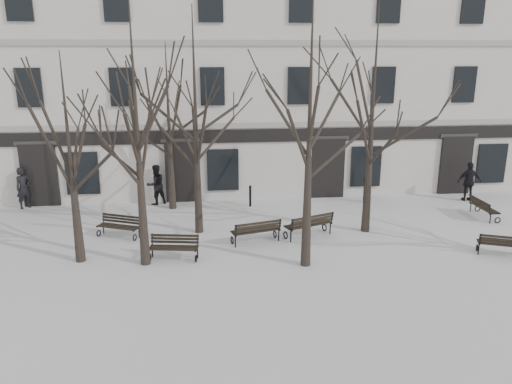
{
  "coord_description": "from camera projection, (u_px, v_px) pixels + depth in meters",
  "views": [
    {
      "loc": [
        -2.44,
        -15.18,
        6.98
      ],
      "look_at": [
        -0.53,
        3.0,
        1.77
      ],
      "focal_mm": 35.0,
      "sensor_mm": 36.0,
      "label": 1
    }
  ],
  "objects": [
    {
      "name": "tree_0",
      "position": [
        68.0,
        135.0,
        15.96
      ],
      "size": [
        4.89,
        4.89,
        6.99
      ],
      "color": "black",
      "rests_on": "ground"
    },
    {
      "name": "ground",
      "position": [
        281.0,
        267.0,
        16.68
      ],
      "size": [
        100.0,
        100.0,
        0.0
      ],
      "primitive_type": "plane",
      "color": "silver",
      "rests_on": "ground"
    },
    {
      "name": "pedestrian_c",
      "position": [
        467.0,
        201.0,
        24.0
      ],
      "size": [
        1.15,
        0.57,
        1.89
      ],
      "primitive_type": "imported",
      "rotation": [
        0.0,
        0.0,
        3.04
      ],
      "color": "black",
      "rests_on": "ground"
    },
    {
      "name": "pedestrian_b",
      "position": [
        157.0,
        204.0,
        23.5
      ],
      "size": [
        1.16,
        1.09,
        1.89
      ],
      "primitive_type": "imported",
      "rotation": [
        0.0,
        0.0,
        3.7
      ],
      "color": "black",
      "rests_on": "ground"
    },
    {
      "name": "bench_4",
      "position": [
        309.0,
        224.0,
        19.2
      ],
      "size": [
        2.01,
        1.34,
        0.96
      ],
      "rotation": [
        0.0,
        0.0,
        3.52
      ],
      "color": "black",
      "rests_on": "ground"
    },
    {
      "name": "bollard_b",
      "position": [
        365.0,
        189.0,
        23.62
      ],
      "size": [
        0.16,
        0.16,
        1.21
      ],
      "color": "black",
      "rests_on": "ground"
    },
    {
      "name": "tree_4",
      "position": [
        168.0,
        107.0,
        21.61
      ],
      "size": [
        5.14,
        5.14,
        7.34
      ],
      "color": "black",
      "rests_on": "ground"
    },
    {
      "name": "bench_2",
      "position": [
        503.0,
        244.0,
        17.43
      ],
      "size": [
        1.74,
        1.17,
        0.84
      ],
      "rotation": [
        0.0,
        0.0,
        2.76
      ],
      "color": "black",
      "rests_on": "ground"
    },
    {
      "name": "bollard_a",
      "position": [
        250.0,
        195.0,
        23.0
      ],
      "size": [
        0.13,
        0.13,
        1.0
      ],
      "color": "black",
      "rests_on": "ground"
    },
    {
      "name": "tree_6",
      "position": [
        374.0,
        93.0,
        18.5
      ],
      "size": [
        6.1,
        6.1,
        8.71
      ],
      "color": "black",
      "rests_on": "ground"
    },
    {
      "name": "tree_1",
      "position": [
        136.0,
        108.0,
        15.48
      ],
      "size": [
        5.89,
        5.89,
        8.41
      ],
      "color": "black",
      "rests_on": "ground"
    },
    {
      "name": "bench_3",
      "position": [
        119.0,
        225.0,
        19.26
      ],
      "size": [
        1.75,
        1.19,
        0.84
      ],
      "rotation": [
        0.0,
        0.0,
        -0.4
      ],
      "color": "black",
      "rests_on": "ground"
    },
    {
      "name": "tree_5",
      "position": [
        195.0,
        96.0,
        18.41
      ],
      "size": [
        5.99,
        5.99,
        8.56
      ],
      "color": "black",
      "rests_on": "ground"
    },
    {
      "name": "bench_1",
      "position": [
        256.0,
        230.0,
        18.6
      ],
      "size": [
        1.93,
        1.13,
        0.93
      ],
      "rotation": [
        0.0,
        0.0,
        3.41
      ],
      "color": "black",
      "rests_on": "ground"
    },
    {
      "name": "building",
      "position": [
        247.0,
        78.0,
        27.56
      ],
      "size": [
        40.4,
        10.2,
        11.4
      ],
      "color": "beige",
      "rests_on": "ground"
    },
    {
      "name": "bench_5",
      "position": [
        483.0,
        207.0,
        21.49
      ],
      "size": [
        0.62,
        1.68,
        0.84
      ],
      "rotation": [
        0.0,
        0.0,
        1.57
      ],
      "color": "black",
      "rests_on": "ground"
    },
    {
      "name": "pedestrian_a",
      "position": [
        26.0,
        208.0,
        22.91
      ],
      "size": [
        0.82,
        0.8,
        1.9
      ],
      "primitive_type": "imported",
      "rotation": [
        0.0,
        0.0,
        0.75
      ],
      "color": "black",
      "rests_on": "ground"
    },
    {
      "name": "tree_2",
      "position": [
        310.0,
        98.0,
        15.31
      ],
      "size": [
        6.22,
        6.22,
        8.89
      ],
      "color": "black",
      "rests_on": "ground"
    },
    {
      "name": "bench_0",
      "position": [
        174.0,
        246.0,
        17.19
      ],
      "size": [
        1.75,
        0.86,
        0.85
      ],
      "rotation": [
        0.0,
        0.0,
        -0.16
      ],
      "color": "black",
      "rests_on": "ground"
    }
  ]
}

